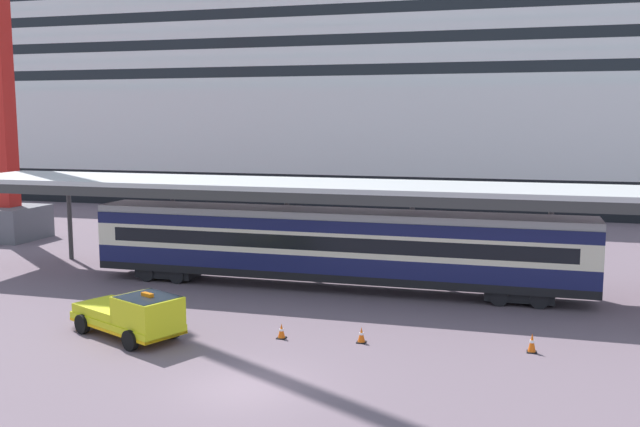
% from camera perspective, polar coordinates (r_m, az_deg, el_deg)
% --- Properties ---
extents(ground_plane, '(400.00, 400.00, 0.00)m').
position_cam_1_polar(ground_plane, '(23.99, -6.03, -13.78)').
color(ground_plane, '#695763').
extents(cruise_ship, '(179.22, 28.23, 32.68)m').
position_cam_1_polar(cruise_ship, '(78.18, 9.16, 9.03)').
color(cruise_ship, black).
rests_on(cruise_ship, ground).
extents(platform_canopy, '(42.78, 6.02, 5.46)m').
position_cam_1_polar(platform_canopy, '(36.26, 1.28, 2.09)').
color(platform_canopy, '#BDBDBD').
rests_on(platform_canopy, ground).
extents(train_carriage, '(25.68, 2.81, 4.11)m').
position_cam_1_polar(train_carriage, '(36.25, 1.10, -2.55)').
color(train_carriage, black).
rests_on(train_carriage, ground).
extents(service_truck, '(5.57, 3.99, 2.02)m').
position_cam_1_polar(service_truck, '(29.45, -14.78, -7.88)').
color(service_truck, yellow).
rests_on(service_truck, ground).
extents(traffic_cone_near, '(0.36, 0.36, 0.61)m').
position_cam_1_polar(traffic_cone_near, '(28.73, -3.13, -9.46)').
color(traffic_cone_near, black).
rests_on(traffic_cone_near, ground).
extents(traffic_cone_mid, '(0.36, 0.36, 0.75)m').
position_cam_1_polar(traffic_cone_mid, '(28.19, 16.73, -9.97)').
color(traffic_cone_mid, black).
rests_on(traffic_cone_mid, ground).
extents(traffic_cone_far, '(0.36, 0.36, 0.63)m').
position_cam_1_polar(traffic_cone_far, '(28.21, 3.36, -9.76)').
color(traffic_cone_far, black).
rests_on(traffic_cone_far, ground).
extents(dockside_crane, '(11.12, 4.40, 56.37)m').
position_cam_1_polar(dockside_crane, '(55.97, -24.33, 15.18)').
color(dockside_crane, '#595960').
rests_on(dockside_crane, ground).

